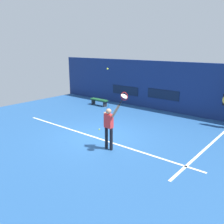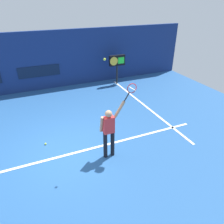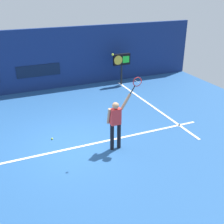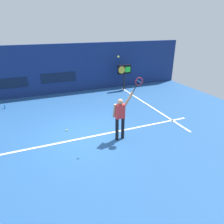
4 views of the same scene
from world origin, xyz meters
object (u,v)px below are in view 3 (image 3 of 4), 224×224
(tennis_player, at_px, (116,122))
(tennis_racket, at_px, (137,83))
(spare_ball, at_px, (52,139))
(tennis_ball, at_px, (113,55))
(scoreboard_clock, at_px, (122,61))

(tennis_player, height_order, tennis_racket, tennis_racket)
(tennis_player, relative_size, spare_ball, 28.29)
(tennis_ball, distance_m, spare_ball, 3.89)
(tennis_player, bearing_deg, tennis_ball, 156.85)
(tennis_player, distance_m, spare_ball, 2.54)
(tennis_player, bearing_deg, tennis_racket, -0.34)
(tennis_player, bearing_deg, scoreboard_clock, 63.31)
(scoreboard_clock, bearing_deg, tennis_player, -116.69)
(scoreboard_clock, height_order, spare_ball, scoreboard_clock)
(tennis_racket, xyz_separation_m, scoreboard_clock, (2.29, 6.00, -0.91))
(tennis_racket, relative_size, scoreboard_clock, 0.35)
(tennis_racket, distance_m, tennis_ball, 1.26)
(tennis_racket, bearing_deg, spare_ball, 150.76)
(tennis_player, height_order, spare_ball, tennis_player)
(spare_ball, bearing_deg, scoreboard_clock, 43.13)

